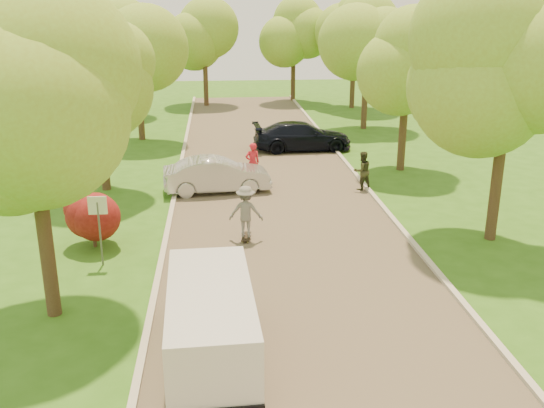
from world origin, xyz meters
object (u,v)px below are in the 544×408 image
object	(u,v)px
minivan	(211,322)
dark_sedan	(302,136)
longboard	(246,237)
street_sign	(98,216)
person_striped	(252,163)
silver_sedan	(217,175)
person_olive	(362,171)
skateboarder	(246,212)

from	to	relation	value
minivan	dark_sedan	size ratio (longest dim) A/B	0.90
dark_sedan	longboard	size ratio (longest dim) A/B	5.67
minivan	dark_sedan	world-z (taller)	minivan
street_sign	person_striped	bearing A→B (deg)	59.26
silver_sedan	person_olive	size ratio (longest dim) A/B	2.68
longboard	person_striped	bearing A→B (deg)	-86.41
silver_sedan	longboard	size ratio (longest dim) A/B	4.79
street_sign	silver_sedan	bearing A→B (deg)	64.13
skateboarder	silver_sedan	bearing A→B (deg)	-71.55
minivan	person_olive	distance (m)	13.89
street_sign	longboard	bearing A→B (deg)	20.82
longboard	minivan	bearing A→B (deg)	89.87
longboard	person_striped	world-z (taller)	person_striped
person_striped	skateboarder	bearing A→B (deg)	70.54
person_striped	person_olive	size ratio (longest dim) A/B	1.07
silver_sedan	dark_sedan	world-z (taller)	dark_sedan
minivan	silver_sedan	xyz separation A→B (m)	(0.20, 12.63, -0.19)
silver_sedan	person_olive	bearing A→B (deg)	-98.23
silver_sedan	person_striped	world-z (taller)	person_striped
dark_sedan	person_striped	bearing A→B (deg)	150.51
silver_sedan	dark_sedan	xyz separation A→B (m)	(4.60, 7.25, 0.03)
street_sign	skateboarder	world-z (taller)	street_sign
street_sign	person_olive	xyz separation A→B (m)	(9.60, 6.96, -0.74)
street_sign	longboard	world-z (taller)	street_sign
silver_sedan	skateboarder	distance (m)	5.62
minivan	person_striped	world-z (taller)	person_striped
minivan	street_sign	bearing A→B (deg)	119.20
street_sign	skateboarder	xyz separation A→B (m)	(4.43, 1.68, -0.57)
minivan	person_striped	bearing A→B (deg)	80.64
skateboarder	minivan	bearing A→B (deg)	89.87
minivan	skateboarder	size ratio (longest dim) A/B	2.71
dark_sedan	person_olive	world-z (taller)	person_olive
dark_sedan	skateboarder	world-z (taller)	skateboarder
dark_sedan	person_olive	size ratio (longest dim) A/B	3.17
person_olive	skateboarder	bearing A→B (deg)	27.09
skateboarder	person_striped	xyz separation A→B (m)	(0.64, 6.84, -0.10)
skateboarder	person_striped	distance (m)	6.87
minivan	person_striped	size ratio (longest dim) A/B	2.67
silver_sedan	dark_sedan	bearing A→B (deg)	-38.20
silver_sedan	skateboarder	bearing A→B (deg)	-176.29
skateboarder	person_striped	bearing A→B (deg)	-86.41
street_sign	skateboarder	size ratio (longest dim) A/B	1.24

